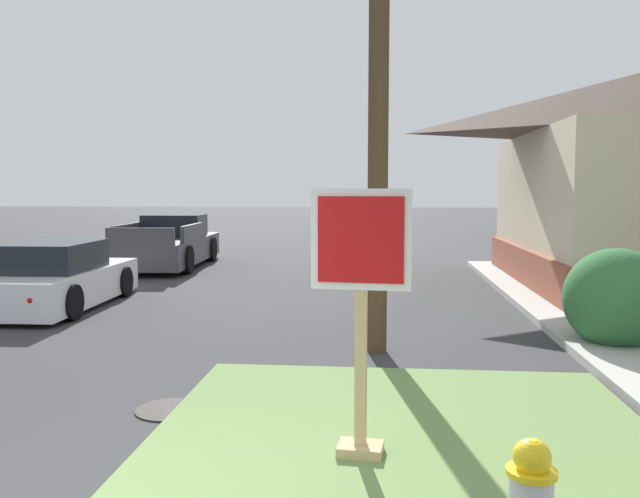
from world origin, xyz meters
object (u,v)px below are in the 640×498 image
manhole_cover (171,410)px  pickup_truck_charcoal (169,245)px  stop_sign (361,324)px  parked_sedan_white (54,279)px

manhole_cover → pickup_truck_charcoal: 12.64m
stop_sign → pickup_truck_charcoal: stop_sign is taller
stop_sign → pickup_truck_charcoal: (-5.93, 13.09, -0.53)m
stop_sign → pickup_truck_charcoal: 14.38m
pickup_truck_charcoal → parked_sedan_white: bearing=-90.4°
manhole_cover → parked_sedan_white: 6.77m
stop_sign → manhole_cover: stop_sign is taller
parked_sedan_white → stop_sign: bearing=-47.4°
stop_sign → pickup_truck_charcoal: bearing=114.4°
stop_sign → manhole_cover: size_ratio=3.06×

